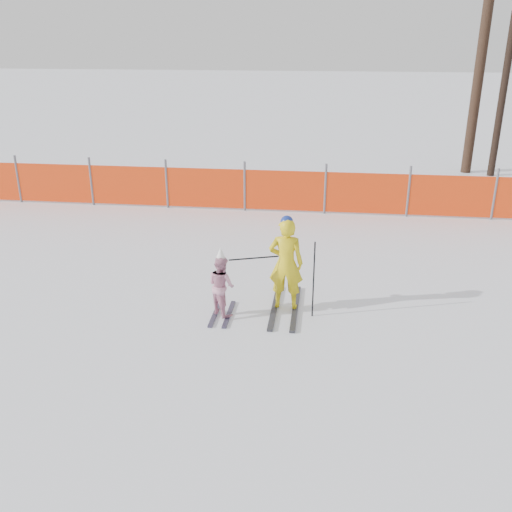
# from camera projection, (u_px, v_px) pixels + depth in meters

# --- Properties ---
(ground) EXTENTS (120.00, 120.00, 0.00)m
(ground) POSITION_uv_depth(u_px,v_px,m) (252.00, 329.00, 8.71)
(ground) COLOR white
(ground) RESTS_ON ground
(adult) EXTENTS (0.56, 1.62, 1.59)m
(adult) POSITION_uv_depth(u_px,v_px,m) (286.00, 264.00, 9.05)
(adult) COLOR black
(adult) RESTS_ON ground
(child) EXTENTS (0.60, 0.91, 1.16)m
(child) POSITION_uv_depth(u_px,v_px,m) (221.00, 285.00, 8.95)
(child) COLOR black
(child) RESTS_ON ground
(ski_poles) EXTENTS (1.33, 0.28, 1.26)m
(ski_poles) POSITION_uv_depth(u_px,v_px,m) (290.00, 271.00, 8.88)
(ski_poles) COLOR black
(ski_poles) RESTS_ON ground
(safety_fence) EXTENTS (16.79, 0.06, 1.25)m
(safety_fence) POSITION_uv_depth(u_px,v_px,m) (180.00, 187.00, 14.43)
(safety_fence) COLOR #595960
(safety_fence) RESTS_ON ground
(tree_trunks) EXTENTS (0.94, 0.64, 6.09)m
(tree_trunks) POSITION_uv_depth(u_px,v_px,m) (486.00, 80.00, 17.17)
(tree_trunks) COLOR #312015
(tree_trunks) RESTS_ON ground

